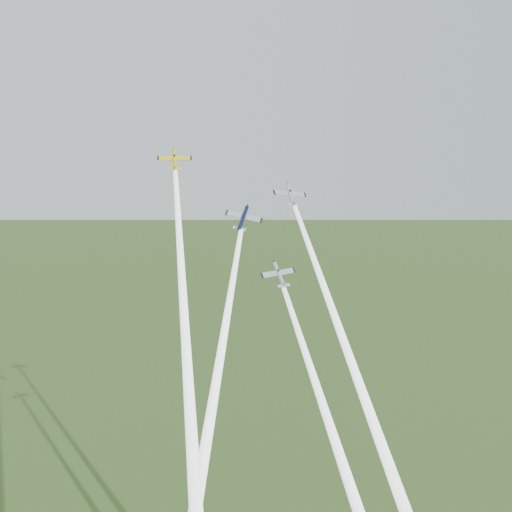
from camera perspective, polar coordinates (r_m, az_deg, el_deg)
name	(u,v)px	position (r m, az deg, el deg)	size (l,w,h in m)	color
plane_yellow	(175,159)	(129.78, -7.24, 8.52)	(6.85, 6.79, 1.07)	yellow
smoke_trail_yellow	(186,347)	(106.13, -6.23, -8.02)	(2.25, 2.25, 76.14)	white
plane_navy	(243,218)	(130.29, -1.15, 3.40)	(7.68, 7.62, 1.20)	#0C1438
smoke_trail_navy	(218,371)	(113.40, -3.40, -10.17)	(2.25, 2.25, 60.93)	white
plane_silver_right	(291,195)	(138.37, 3.09, 5.44)	(7.67, 7.61, 1.20)	#B2B9C1
smoke_trail_silver_right	(350,357)	(120.23, 8.32, -8.88)	(2.25, 2.25, 71.03)	white
plane_silver_low	(279,275)	(125.83, 2.08, -1.66)	(7.21, 7.16, 1.13)	#AEB5BC
smoke_trail_silver_low	(329,424)	(114.32, 6.52, -14.58)	(2.25, 2.25, 55.05)	white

